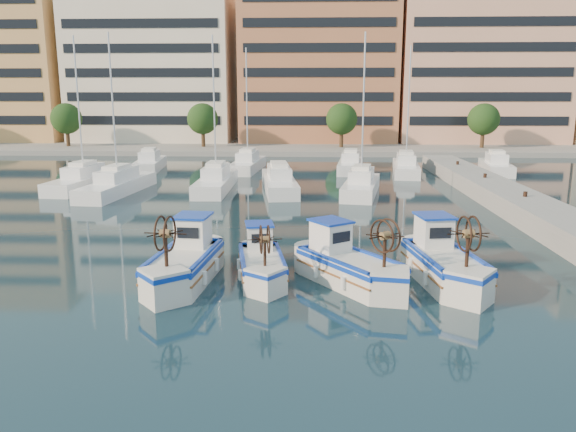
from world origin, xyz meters
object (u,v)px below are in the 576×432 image
(fishing_boat_c, at_px, (348,263))
(fishing_boat_b, at_px, (261,261))
(fishing_boat_a, at_px, (185,260))
(fishing_boat_d, at_px, (443,261))

(fishing_boat_c, bearing_deg, fishing_boat_b, 134.95)
(fishing_boat_b, height_order, fishing_boat_c, fishing_boat_c)
(fishing_boat_a, distance_m, fishing_boat_d, 10.03)
(fishing_boat_b, xyz_separation_m, fishing_boat_c, (3.38, -0.55, 0.10))
(fishing_boat_c, bearing_deg, fishing_boat_d, -29.38)
(fishing_boat_a, xyz_separation_m, fishing_boat_c, (6.30, -0.04, -0.04))
(fishing_boat_d, bearing_deg, fishing_boat_b, 170.33)
(fishing_boat_a, relative_size, fishing_boat_c, 1.05)
(fishing_boat_a, bearing_deg, fishing_boat_b, 14.96)
(fishing_boat_b, bearing_deg, fishing_boat_a, -179.49)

